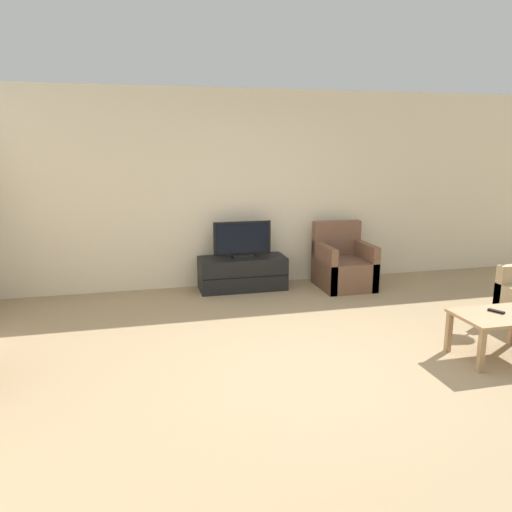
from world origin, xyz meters
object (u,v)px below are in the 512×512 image
tv_stand (242,273)px  armchair (343,266)px  tv (242,241)px  remote (496,311)px  coffee_table (500,321)px

tv_stand → armchair: bearing=-8.7°
tv_stand → tv: (0.00, -0.00, 0.46)m
tv → remote: 3.30m
tv → armchair: tv is taller
tv_stand → coffee_table: size_ratio=1.47×
tv → coffee_table: 3.36m
tv → armchair: bearing=-8.6°
tv_stand → armchair: size_ratio=1.33×
armchair → tv: bearing=171.4°
tv → tv_stand: bearing=90.0°
coffee_table → tv_stand: bearing=123.5°
tv_stand → remote: bearing=-55.9°
remote → tv: bearing=97.1°
tv_stand → tv: bearing=-90.0°
tv → remote: size_ratio=5.22×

